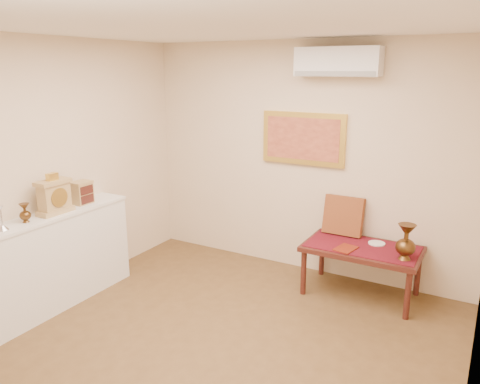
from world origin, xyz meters
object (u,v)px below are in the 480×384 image
Objects in this scene: brass_urn_tall at (406,238)px; mantel_clock at (54,196)px; wooden_chest at (82,192)px; low_table at (362,253)px; display_ledge at (44,264)px.

mantel_clock is (-3.10, -1.56, 0.38)m from brass_urn_tall.
mantel_clock is 0.38m from wooden_chest.
mantel_clock is 3.21m from low_table.
brass_urn_tall is 0.56m from low_table.
brass_urn_tall is 0.37× the size of low_table.
low_table is (-0.45, 0.14, -0.29)m from brass_urn_tall.
mantel_clock reaches higher than display_ledge.
wooden_chest is 0.20× the size of low_table.
low_table is at bearing 26.25° from wooden_chest.
mantel_clock is 0.34× the size of low_table.
display_ledge is 4.93× the size of mantel_clock.
display_ledge is 8.28× the size of wooden_chest.
wooden_chest is (-0.04, 0.38, -0.05)m from mantel_clock.
brass_urn_tall reaches higher than low_table.
mantel_clock is at bearing 80.30° from display_ledge.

